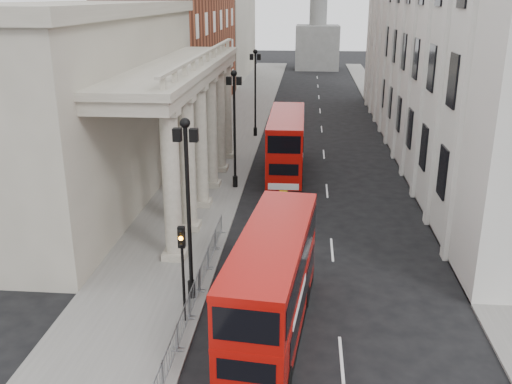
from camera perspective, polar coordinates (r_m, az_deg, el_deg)
name	(u,v)px	position (r m, az deg, el deg)	size (l,w,h in m)	color
ground	(187,351)	(23.37, -6.87, -15.49)	(260.00, 260.00, 0.00)	black
sidewalk_west	(222,151)	(51.06, -3.37, 4.10)	(6.00, 140.00, 0.12)	slate
sidewalk_east	(411,156)	(51.34, 15.20, 3.54)	(3.00, 140.00, 0.12)	slate
kerb	(255,152)	(50.72, -0.07, 4.04)	(0.20, 140.00, 0.14)	slate
portico_building	(84,109)	(40.33, -16.79, 7.96)	(9.00, 28.00, 12.00)	gray
brick_building	(178,16)	(68.46, -7.77, 17.04)	(9.00, 32.00, 22.00)	brown
west_building_far	(220,16)	(99.95, -3.60, 17.17)	(9.00, 30.00, 20.00)	gray
east_building	(451,5)	(52.10, 18.89, 17.31)	(8.00, 55.00, 25.00)	beige
lamp_post_south	(188,199)	(24.76, -6.81, -0.65)	(1.05, 0.44, 8.32)	black
lamp_post_mid	(234,121)	(39.98, -2.17, 7.07)	(1.05, 0.44, 8.32)	black
lamp_post_north	(255,87)	(55.63, -0.07, 10.48)	(1.05, 0.44, 8.32)	black
traffic_light	(182,257)	(23.60, -7.39, -6.44)	(0.28, 0.33, 4.30)	black
crowd_barriers	(189,306)	(24.92, -6.68, -11.28)	(0.50, 18.75, 1.10)	gray
bus_near	(272,283)	(23.11, 1.65, -9.07)	(3.51, 10.45, 4.42)	#A10C07
bus_far	(286,143)	(44.19, 3.05, 4.91)	(2.69, 10.79, 4.65)	#B40D08
pedestrian_a	(198,189)	(38.36, -5.81, 0.28)	(0.58, 0.38, 1.60)	black
pedestrian_b	(176,184)	(39.34, -7.98, 0.79)	(0.86, 0.67, 1.77)	black
pedestrian_c	(194,178)	(40.27, -6.21, 1.36)	(0.90, 0.58, 1.84)	black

